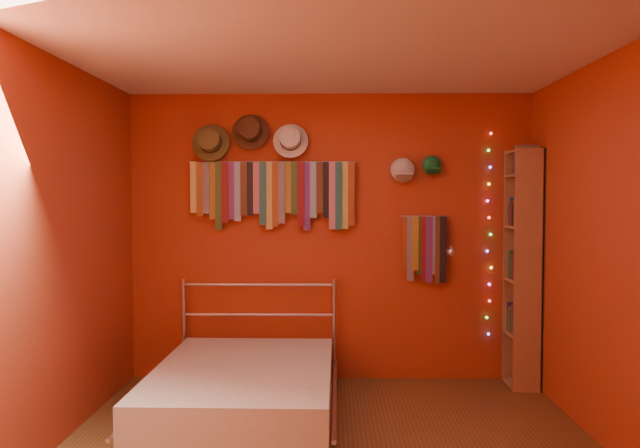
# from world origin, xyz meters

# --- Properties ---
(back_wall) EXTENTS (3.50, 0.02, 2.50)m
(back_wall) POSITION_xyz_m (0.00, 1.75, 1.25)
(back_wall) COLOR #AC461B
(back_wall) RESTS_ON ground
(right_wall) EXTENTS (0.02, 3.50, 2.50)m
(right_wall) POSITION_xyz_m (1.75, 0.00, 1.25)
(right_wall) COLOR #AC461B
(right_wall) RESTS_ON ground
(left_wall) EXTENTS (0.02, 3.50, 2.50)m
(left_wall) POSITION_xyz_m (-1.75, 0.00, 1.25)
(left_wall) COLOR #AC461B
(left_wall) RESTS_ON ground
(ceiling) EXTENTS (3.50, 3.50, 0.02)m
(ceiling) POSITION_xyz_m (0.00, 0.00, 2.50)
(ceiling) COLOR white
(ceiling) RESTS_ON back_wall
(tie_rack) EXTENTS (1.45, 0.03, 0.60)m
(tie_rack) POSITION_xyz_m (-0.49, 1.68, 1.66)
(tie_rack) COLOR silver
(tie_rack) RESTS_ON back_wall
(small_tie_rack) EXTENTS (0.40, 0.03, 0.59)m
(small_tie_rack) POSITION_xyz_m (0.82, 1.68, 1.18)
(small_tie_rack) COLOR silver
(small_tie_rack) RESTS_ON back_wall
(fedora_olive) EXTENTS (0.33, 0.18, 0.32)m
(fedora_olive) POSITION_xyz_m (-1.03, 1.65, 2.08)
(fedora_olive) COLOR brown
(fedora_olive) RESTS_ON back_wall
(fedora_brown) EXTENTS (0.32, 0.17, 0.31)m
(fedora_brown) POSITION_xyz_m (-0.69, 1.65, 2.17)
(fedora_brown) COLOR #4A2D1A
(fedora_brown) RESTS_ON back_wall
(fedora_white) EXTENTS (0.30, 0.16, 0.30)m
(fedora_white) POSITION_xyz_m (-0.34, 1.65, 2.10)
(fedora_white) COLOR white
(fedora_white) RESTS_ON back_wall
(cap_white) EXTENTS (0.20, 0.25, 0.20)m
(cap_white) POSITION_xyz_m (0.63, 1.70, 1.83)
(cap_white) COLOR beige
(cap_white) RESTS_ON back_wall
(cap_green) EXTENTS (0.17, 0.22, 0.17)m
(cap_green) POSITION_xyz_m (0.88, 1.70, 1.88)
(cap_green) COLOR #1A7935
(cap_green) RESTS_ON back_wall
(fairy_lights) EXTENTS (0.06, 0.02, 1.77)m
(fairy_lights) POSITION_xyz_m (1.38, 1.71, 1.28)
(fairy_lights) COLOR #FF3333
(fairy_lights) RESTS_ON back_wall
(reading_lamp) EXTENTS (0.07, 0.31, 0.09)m
(reading_lamp) POSITION_xyz_m (1.01, 1.51, 1.14)
(reading_lamp) COLOR silver
(reading_lamp) RESTS_ON back_wall
(bookshelf) EXTENTS (0.25, 0.34, 2.00)m
(bookshelf) POSITION_xyz_m (1.66, 1.53, 1.02)
(bookshelf) COLOR #8B623F
(bookshelf) RESTS_ON ground
(bed) EXTENTS (1.36, 1.85, 0.89)m
(bed) POSITION_xyz_m (-0.62, 0.71, 0.21)
(bed) COLOR silver
(bed) RESTS_ON ground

